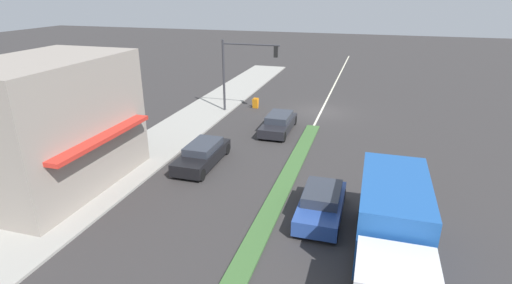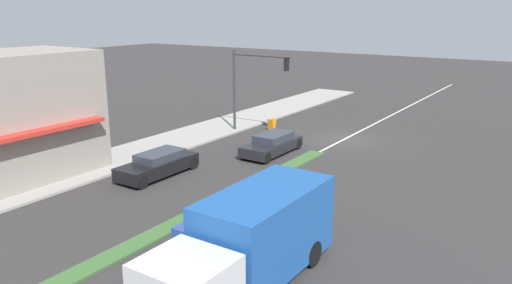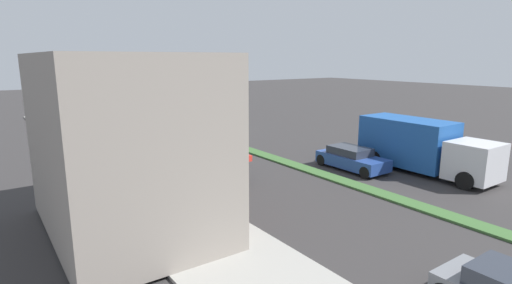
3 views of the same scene
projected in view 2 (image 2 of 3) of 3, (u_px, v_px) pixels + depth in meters
ground_plane at (149, 239)px, 18.92m from camera, size 160.00×160.00×0.00m
sidewalk_right at (4, 194)px, 23.33m from camera, size 4.00×73.00×0.12m
lane_marking_center at (345, 139)px, 33.38m from camera, size 0.16×60.00×0.01m
building_corner_store at (7, 116)px, 24.80m from camera, size 5.91×8.28×6.29m
traffic_signal_main at (251, 78)px, 33.95m from camera, size 4.59×0.34×5.60m
pedestrian at (78, 151)px, 26.91m from camera, size 0.34×0.34×1.69m
warning_aframe_sign at (272, 124)px, 35.72m from camera, size 0.45×0.53×0.84m
delivery_truck at (250, 242)px, 15.43m from camera, size 2.44×7.50×2.87m
coupe_blue at (226, 219)px, 19.15m from camera, size 1.82×4.12×1.28m
suv_black at (158, 164)px, 25.95m from camera, size 1.76×4.60×1.25m
sedan_dark at (272, 144)px, 29.86m from camera, size 1.79×4.50×1.22m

